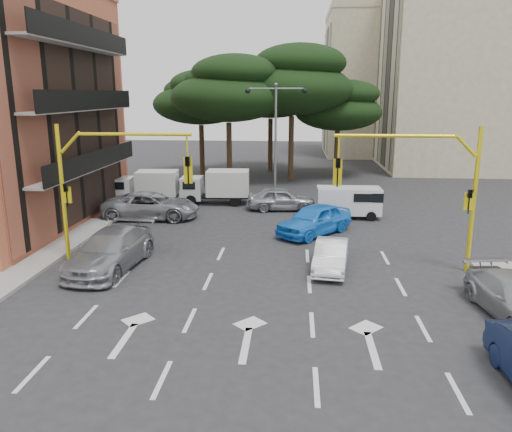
{
  "coord_description": "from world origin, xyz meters",
  "views": [
    {
      "loc": [
        1.35,
        -18.35,
        7.25
      ],
      "look_at": [
        -0.44,
        4.47,
        1.6
      ],
      "focal_mm": 35.0,
      "sensor_mm": 36.0,
      "label": 1
    }
  ],
  "objects": [
    {
      "name": "pine_left_far",
      "position": [
        -6.94,
        25.96,
        6.91
      ],
      "size": [
        8.32,
        8.32,
        9.3
      ],
      "color": "#382616",
      "rests_on": "ground"
    },
    {
      "name": "car_silver_cross_b",
      "position": [
        0.55,
        12.67,
        0.72
      ],
      "size": [
        4.4,
        2.12,
        1.45
      ],
      "primitive_type": "imported",
      "rotation": [
        0.0,
        0.0,
        1.67
      ],
      "color": "#989B9F",
      "rests_on": "ground"
    },
    {
      "name": "signal_mast_right",
      "position": [
        6.8,
        1.99,
        3.88
      ],
      "size": [
        5.79,
        0.37,
        6.0
      ],
      "color": "yellow",
      "rests_on": "ground"
    },
    {
      "name": "box_truck_a",
      "position": [
        -8.65,
        14.0,
        1.1
      ],
      "size": [
        4.61,
        2.25,
        2.2
      ],
      "primitive_type": null,
      "rotation": [
        0.0,
        0.0,
        1.65
      ],
      "color": "silver",
      "rests_on": "ground"
    },
    {
      "name": "car_silver_wagon",
      "position": [
        -6.35,
        1.21,
        0.8
      ],
      "size": [
        2.77,
        5.71,
        1.6
      ],
      "primitive_type": "imported",
      "rotation": [
        0.0,
        0.0,
        -0.1
      ],
      "color": "gray",
      "rests_on": "ground"
    },
    {
      "name": "car_blue_compact",
      "position": [
        2.43,
        7.18,
        0.8
      ],
      "size": [
        4.46,
        4.78,
        1.59
      ],
      "primitive_type": "imported",
      "rotation": [
        0.0,
        0.0,
        -0.7
      ],
      "color": "#1C7CE5",
      "rests_on": "ground"
    },
    {
      "name": "pine_left_near",
      "position": [
        -3.94,
        21.96,
        7.6
      ],
      "size": [
        9.15,
        9.15,
        10.23
      ],
      "color": "#382616",
      "rests_on": "ground"
    },
    {
      "name": "car_white_hatch",
      "position": [
        2.93,
        1.76,
        0.62
      ],
      "size": [
        1.8,
        3.88,
        1.23
      ],
      "primitive_type": "imported",
      "rotation": [
        0.0,
        0.0,
        -0.14
      ],
      "color": "silver",
      "rests_on": "ground"
    },
    {
      "name": "pine_center",
      "position": [
        1.06,
        23.96,
        8.3
      ],
      "size": [
        9.98,
        9.98,
        11.16
      ],
      "color": "#382616",
      "rests_on": "ground"
    },
    {
      "name": "van_white",
      "position": [
        4.58,
        11.0,
        0.93
      ],
      "size": [
        3.75,
        1.75,
        1.86
      ],
      "primitive_type": null,
      "rotation": [
        0.0,
        0.0,
        -1.55
      ],
      "color": "silver",
      "rests_on": "ground"
    },
    {
      "name": "apartment_beige_near",
      "position": [
        19.95,
        32.0,
        9.35
      ],
      "size": [
        20.2,
        12.15,
        18.7
      ],
      "color": "tan",
      "rests_on": "ground"
    },
    {
      "name": "box_truck_b",
      "position": [
        -3.92,
        14.24,
        1.13
      ],
      "size": [
        4.67,
        2.13,
        2.26
      ],
      "primitive_type": null,
      "rotation": [
        0.0,
        0.0,
        1.62
      ],
      "color": "silver",
      "rests_on": "ground"
    },
    {
      "name": "pine_right",
      "position": [
        5.06,
        25.96,
        6.22
      ],
      "size": [
        7.49,
        7.49,
        8.37
      ],
      "color": "#382616",
      "rests_on": "ground"
    },
    {
      "name": "apartment_beige_far",
      "position": [
        12.95,
        44.0,
        8.35
      ],
      "size": [
        16.2,
        12.15,
        16.7
      ],
      "color": "tan",
      "rests_on": "ground"
    },
    {
      "name": "median_strip",
      "position": [
        0.0,
        16.0,
        0.07
      ],
      "size": [
        1.4,
        6.0,
        0.15
      ],
      "primitive_type": "cube",
      "color": "gray",
      "rests_on": "ground"
    },
    {
      "name": "car_silver_cross_a",
      "position": [
        -7.09,
        9.87,
        0.78
      ],
      "size": [
        5.67,
        2.75,
        1.55
      ],
      "primitive_type": "imported",
      "rotation": [
        0.0,
        0.0,
        1.6
      ],
      "color": "#93949A",
      "rests_on": "ground"
    },
    {
      "name": "signal_mast_left",
      "position": [
        -6.8,
        1.99,
        3.88
      ],
      "size": [
        5.79,
        0.37,
        6.0
      ],
      "color": "yellow",
      "rests_on": "ground"
    },
    {
      "name": "ground",
      "position": [
        0.0,
        0.0,
        0.0
      ],
      "size": [
        120.0,
        120.0,
        0.0
      ],
      "primitive_type": "plane",
      "color": "#28282B",
      "rests_on": "ground"
    },
    {
      "name": "street_lamp_center",
      "position": [
        0.0,
        16.0,
        5.43
      ],
      "size": [
        4.16,
        0.36,
        7.77
      ],
      "color": "slate",
      "rests_on": "median_strip"
    },
    {
      "name": "pine_back",
      "position": [
        -0.94,
        28.96,
        7.6
      ],
      "size": [
        9.15,
        9.15,
        10.23
      ],
      "color": "#382616",
      "rests_on": "ground"
    }
  ]
}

